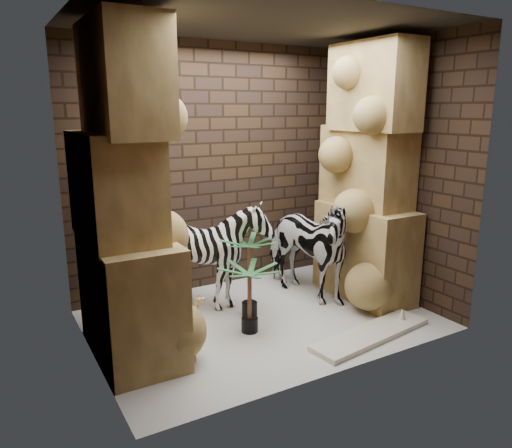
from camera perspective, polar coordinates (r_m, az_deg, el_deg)
floor at (r=5.35m, az=0.73°, el=-11.13°), size 3.50×3.50×0.00m
ceiling at (r=4.93m, az=0.84°, el=22.49°), size 3.50×3.50×0.00m
wall_back at (r=6.02m, az=-5.33°, el=6.47°), size 3.50×0.00×3.50m
wall_front at (r=3.91m, az=10.16°, el=2.55°), size 3.50×0.00×3.50m
wall_left at (r=4.31m, az=-19.69°, el=2.97°), size 0.00×3.00×3.00m
wall_right at (r=6.00m, az=15.41°, el=6.02°), size 0.00×3.00×3.00m
rock_pillar_left at (r=4.38m, az=-15.20°, el=3.45°), size 0.68×1.30×3.00m
rock_pillar_right at (r=5.77m, az=13.08°, el=5.88°), size 0.58×1.25×3.00m
zebra_right at (r=5.74m, az=5.60°, el=-1.65°), size 0.87×1.34×1.47m
zebra_left at (r=5.49m, az=-5.20°, el=-4.14°), size 1.02×1.26×1.14m
giraffe_toy at (r=4.44m, az=-8.21°, el=-12.42°), size 0.32×0.22×0.60m
palm_front at (r=5.30m, az=-0.77°, el=-6.19°), size 0.36×0.36×0.89m
palm_back at (r=4.95m, az=-0.76°, el=-8.75°), size 0.36×0.36×0.71m
surfboard at (r=5.11m, az=13.34°, el=-12.46°), size 1.46×0.54×0.05m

